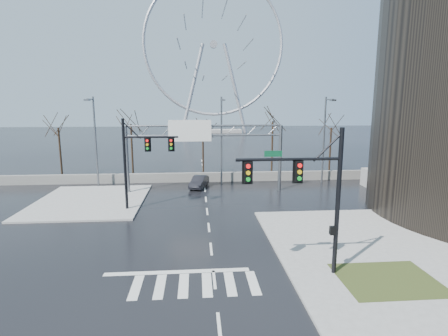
{
  "coord_description": "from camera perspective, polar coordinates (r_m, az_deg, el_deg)",
  "views": [
    {
      "loc": [
        -0.83,
        -21.12,
        9.13
      ],
      "look_at": [
        1.39,
        6.99,
        4.0
      ],
      "focal_mm": 28.0,
      "sensor_mm": 36.0,
      "label": 1
    }
  ],
  "objects": [
    {
      "name": "tree_far_right",
      "position": [
        48.66,
        17.08,
        5.48
      ],
      "size": [
        3.4,
        3.4,
        6.8
      ],
      "color": "black",
      "rests_on": "ground"
    },
    {
      "name": "sign_gantry",
      "position": [
        36.3,
        -3.78,
        4.04
      ],
      "size": [
        16.36,
        0.4,
        7.6
      ],
      "color": "slate",
      "rests_on": "ground"
    },
    {
      "name": "grass_strip",
      "position": [
        20.91,
        25.15,
        -16.14
      ],
      "size": [
        5.0,
        4.0,
        0.02
      ],
      "primitive_type": "cube",
      "color": "#2F3C19",
      "rests_on": "sidewalk_near"
    },
    {
      "name": "streetlight_left",
      "position": [
        40.97,
        -20.4,
        5.13
      ],
      "size": [
        0.5,
        2.55,
        10.0
      ],
      "color": "slate",
      "rests_on": "ground"
    },
    {
      "name": "barrier_wall",
      "position": [
        42.01,
        -3.28,
        -1.49
      ],
      "size": [
        52.0,
        0.5,
        1.1
      ],
      "primitive_type": "cube",
      "color": "slate",
      "rests_on": "ground"
    },
    {
      "name": "tree_far_left",
      "position": [
        48.41,
        -25.38,
        5.11
      ],
      "size": [
        3.5,
        3.5,
        7.0
      ],
      "color": "black",
      "rests_on": "ground"
    },
    {
      "name": "streetlight_mid",
      "position": [
        39.52,
        -0.39,
        5.6
      ],
      "size": [
        0.5,
        2.55,
        10.0
      ],
      "color": "slate",
      "rests_on": "ground"
    },
    {
      "name": "sidewalk_right_ext",
      "position": [
        27.09,
        19.66,
        -9.84
      ],
      "size": [
        12.0,
        10.0,
        0.15
      ],
      "primitive_type": "cube",
      "color": "gray",
      "rests_on": "ground"
    },
    {
      "name": "tree_right",
      "position": [
        45.78,
        7.95,
        6.56
      ],
      "size": [
        3.9,
        3.9,
        7.8
      ],
      "color": "black",
      "rests_on": "ground"
    },
    {
      "name": "signal_mast_near",
      "position": [
        18.59,
        14.39,
        -3.25
      ],
      "size": [
        5.52,
        0.41,
        8.0
      ],
      "color": "black",
      "rests_on": "ground"
    },
    {
      "name": "ferris_wheel",
      "position": [
        117.51,
        -1.71,
        18.62
      ],
      "size": [
        45.0,
        6.0,
        50.91
      ],
      "color": "gray",
      "rests_on": "ground"
    },
    {
      "name": "sidewalk_far",
      "position": [
        35.81,
        -20.93,
        -5.04
      ],
      "size": [
        10.0,
        12.0,
        0.15
      ],
      "primitive_type": "cube",
      "color": "gray",
      "rests_on": "ground"
    },
    {
      "name": "streetlight_right",
      "position": [
        42.12,
        16.2,
        5.49
      ],
      "size": [
        0.5,
        2.55,
        10.0
      ],
      "color": "slate",
      "rests_on": "ground"
    },
    {
      "name": "ground",
      "position": [
        23.02,
        -2.12,
        -13.06
      ],
      "size": [
        260.0,
        260.0,
        0.0
      ],
      "primitive_type": "plane",
      "color": "black",
      "rests_on": "ground"
    },
    {
      "name": "car",
      "position": [
        39.05,
        -4.09,
        -2.26
      ],
      "size": [
        2.4,
        4.16,
        1.3
      ],
      "primitive_type": "imported",
      "rotation": [
        0.0,
        0.0,
        -0.28
      ],
      "color": "black",
      "rests_on": "ground"
    },
    {
      "name": "signal_mast_far",
      "position": [
        30.8,
        -13.88,
        1.99
      ],
      "size": [
        4.72,
        0.41,
        8.0
      ],
      "color": "black",
      "rests_on": "ground"
    },
    {
      "name": "tree_center",
      "position": [
        45.8,
        -3.47,
        5.33
      ],
      "size": [
        3.25,
        3.25,
        6.5
      ],
      "color": "black",
      "rests_on": "ground"
    },
    {
      "name": "tree_left",
      "position": [
        45.47,
        -14.93,
        5.99
      ],
      "size": [
        3.75,
        3.75,
        7.5
      ],
      "color": "black",
      "rests_on": "ground"
    }
  ]
}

